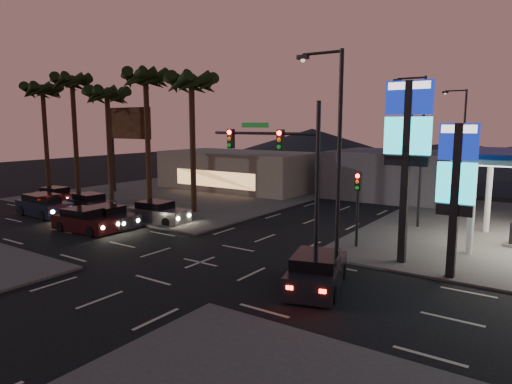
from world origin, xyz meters
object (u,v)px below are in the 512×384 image
Objects in this scene: car_lane_b_front at (158,213)px; suv_station at (317,272)px; traffic_signal_mast at (285,160)px; car_lane_b_mid at (91,203)px; car_lane_b_rear at (57,195)px; pylon_sign_tall at (407,136)px; car_lane_a_front at (109,217)px; car_lane_a_mid at (85,221)px; car_lane_a_rear at (44,206)px; pylon_sign_short at (456,177)px.

suv_station reaches higher than car_lane_b_front.
traffic_signal_mast is 13.77m from car_lane_b_front.
car_lane_b_mid is 6.22m from car_lane_b_rear.
pylon_sign_tall is 2.02× the size of car_lane_a_front.
car_lane_b_front is 7.36m from car_lane_b_mid.
car_lane_a_front is (-18.98, -2.91, -5.72)m from pylon_sign_tall.
suv_station is (2.77, -1.90, -4.50)m from traffic_signal_mast.
car_lane_a_rear reaches higher than car_lane_a_mid.
car_lane_a_rear is (-7.07, 1.36, 0.07)m from car_lane_a_mid.
pylon_sign_short is 1.48× the size of car_lane_a_mid.
car_lane_a_mid is 7.20m from car_lane_a_rear.
car_lane_a_front is (-14.24, 0.60, -4.56)m from traffic_signal_mast.
car_lane_b_front is (-12.53, 3.46, -4.53)m from traffic_signal_mast.
car_lane_a_mid is 1.09× the size of car_lane_b_rear.
traffic_signal_mast is 1.84× the size of car_lane_b_rear.
car_lane_b_front reaches higher than car_lane_a_front.
car_lane_a_front is 12.32m from car_lane_b_rear.
pylon_sign_tall reaches higher than car_lane_b_rear.
pylon_sign_short is at bearing 19.13° from traffic_signal_mast.
car_lane_b_rear is at bearing 155.57° from car_lane_a_mid.
car_lane_a_front is at bearing 2.80° from car_lane_a_rear.
car_lane_a_mid reaches higher than car_lane_b_front.
pylon_sign_short is 7.69m from traffic_signal_mast.
car_lane_b_mid is at bearing 155.00° from car_lane_a_front.
car_lane_a_front is 0.94× the size of car_lane_b_front.
pylon_sign_tall reaches higher than car_lane_a_mid.
suv_station is (17.18, -0.78, 0.03)m from car_lane_a_mid.
pylon_sign_short is 7.41m from suv_station.
car_lane_b_front is (-19.78, 0.95, -3.96)m from pylon_sign_short.
car_lane_a_front is 1.03× the size of car_lane_b_rear.
pylon_sign_short is at bearing 5.09° from car_lane_a_front.
suv_station is (28.80, -6.05, 0.09)m from car_lane_b_rear.
traffic_signal_mast is 1.69× the size of car_lane_b_front.
suv_station reaches higher than car_lane_b_mid.
car_lane_b_front is 16.21m from suv_station.
car_lane_a_mid is (-19.16, -4.63, -5.69)m from pylon_sign_tall.
car_lane_a_front is 17.18m from suv_station.
pylon_sign_tall reaches higher than car_lane_a_front.
pylon_sign_tall is 25.29m from car_lane_b_mid.
suv_station reaches higher than car_lane_a_front.
car_lane_b_front is (-17.28, -0.05, -5.70)m from pylon_sign_tall.
traffic_signal_mast reaches higher than pylon_sign_short.
pylon_sign_short is at bearing -21.80° from pylon_sign_tall.
car_lane_a_front is at bearing -171.27° from pylon_sign_tall.
car_lane_b_mid is at bearing 141.49° from car_lane_a_mid.
pylon_sign_short is (2.50, -1.00, -1.74)m from pylon_sign_tall.
pylon_sign_tall is at bearing 0.16° from car_lane_b_front.
pylon_sign_short is 22.32m from car_lane_a_mid.
pylon_sign_tall is 18.19m from car_lane_b_front.
car_lane_a_mid is 6.99m from car_lane_b_mid.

